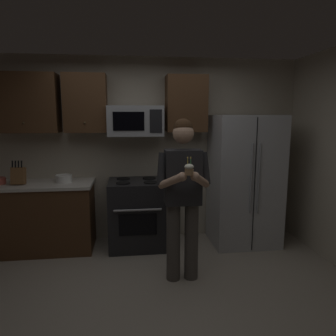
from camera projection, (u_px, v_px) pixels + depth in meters
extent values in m
plane|color=#9E9384|center=(157.00, 300.00, 3.08)|extent=(6.00, 6.00, 0.00)
cube|color=#B7AD99|center=(146.00, 150.00, 4.58)|extent=(4.40, 0.10, 2.60)
cube|color=black|center=(137.00, 214.00, 4.32)|extent=(0.76, 0.66, 0.92)
cube|color=black|center=(138.00, 225.00, 3.99)|extent=(0.48, 0.01, 0.28)
cylinder|color=#99999E|center=(138.00, 210.00, 3.94)|extent=(0.60, 0.03, 0.03)
cylinder|color=black|center=(123.00, 183.00, 4.08)|extent=(0.18, 0.18, 0.01)
cylinder|color=black|center=(151.00, 182.00, 4.13)|extent=(0.18, 0.18, 0.01)
cylinder|color=black|center=(123.00, 179.00, 4.36)|extent=(0.18, 0.18, 0.01)
cylinder|color=black|center=(149.00, 178.00, 4.40)|extent=(0.18, 0.18, 0.01)
cube|color=#9EA0A5|center=(135.00, 121.00, 4.23)|extent=(0.74, 0.40, 0.40)
cube|color=black|center=(129.00, 121.00, 4.02)|extent=(0.40, 0.01, 0.24)
cube|color=black|center=(156.00, 121.00, 4.06)|extent=(0.16, 0.01, 0.30)
cube|color=#B7BABF|center=(244.00, 180.00, 4.39)|extent=(0.90, 0.72, 1.80)
cylinder|color=gray|center=(252.00, 178.00, 4.00)|extent=(0.02, 0.02, 0.90)
cylinder|color=gray|center=(259.00, 178.00, 4.01)|extent=(0.02, 0.02, 0.90)
cube|color=black|center=(255.00, 186.00, 4.03)|extent=(0.01, 0.01, 1.74)
cube|color=#4C301C|center=(27.00, 103.00, 4.07)|extent=(0.80, 0.34, 0.76)
sphere|color=brown|center=(23.00, 123.00, 3.93)|extent=(0.03, 0.03, 0.03)
cube|color=#4C301C|center=(86.00, 103.00, 4.16)|extent=(0.55, 0.34, 0.76)
sphere|color=brown|center=(85.00, 123.00, 4.02)|extent=(0.03, 0.03, 0.03)
cube|color=#4C301C|center=(186.00, 104.00, 4.32)|extent=(0.55, 0.34, 0.76)
sphere|color=brown|center=(188.00, 123.00, 4.19)|extent=(0.03, 0.03, 0.03)
cube|color=#4C301C|center=(39.00, 218.00, 4.18)|extent=(1.40, 0.62, 0.88)
cube|color=beige|center=(37.00, 185.00, 4.11)|extent=(1.44, 0.66, 0.04)
cube|color=brown|center=(18.00, 176.00, 4.01)|extent=(0.16, 0.15, 0.24)
cylinder|color=black|center=(12.00, 164.00, 3.96)|extent=(0.02, 0.04, 0.09)
cylinder|color=black|center=(15.00, 164.00, 3.96)|extent=(0.02, 0.04, 0.09)
cylinder|color=black|center=(18.00, 164.00, 3.97)|extent=(0.02, 0.04, 0.09)
cylinder|color=black|center=(22.00, 164.00, 3.97)|extent=(0.02, 0.04, 0.09)
cylinder|color=white|center=(64.00, 179.00, 4.15)|extent=(0.21, 0.21, 0.09)
torus|color=white|center=(64.00, 175.00, 4.14)|extent=(0.22, 0.22, 0.01)
cylinder|color=#4C4742|center=(173.00, 242.00, 3.42)|extent=(0.15, 0.15, 0.86)
cylinder|color=#4C4742|center=(191.00, 241.00, 3.44)|extent=(0.15, 0.15, 0.86)
cube|color=#262628|center=(183.00, 177.00, 3.31)|extent=(0.38, 0.22, 0.58)
sphere|color=tan|center=(183.00, 133.00, 3.24)|extent=(0.22, 0.22, 0.22)
sphere|color=#382314|center=(183.00, 128.00, 3.24)|extent=(0.20, 0.20, 0.20)
cylinder|color=#262628|center=(162.00, 169.00, 3.24)|extent=(0.15, 0.18, 0.35)
cylinder|color=tan|center=(171.00, 181.00, 3.11)|extent=(0.26, 0.33, 0.21)
sphere|color=tan|center=(182.00, 177.00, 2.98)|extent=(0.09, 0.09, 0.09)
cylinder|color=#262628|center=(205.00, 168.00, 3.30)|extent=(0.15, 0.18, 0.35)
cylinder|color=tan|center=(201.00, 180.00, 3.15)|extent=(0.26, 0.33, 0.21)
sphere|color=tan|center=(195.00, 176.00, 3.00)|extent=(0.09, 0.09, 0.09)
cylinder|color=#A87F56|center=(189.00, 172.00, 2.96)|extent=(0.08, 0.08, 0.06)
ellipsoid|color=white|center=(189.00, 167.00, 2.95)|extent=(0.09, 0.09, 0.06)
cylinder|color=#4CBF66|center=(191.00, 162.00, 2.95)|extent=(0.01, 0.01, 0.06)
ellipsoid|color=#FFD159|center=(191.00, 158.00, 2.94)|extent=(0.01, 0.01, 0.02)
cylinder|color=#F2D84C|center=(188.00, 162.00, 2.94)|extent=(0.01, 0.01, 0.06)
ellipsoid|color=#FFD159|center=(188.00, 158.00, 2.94)|extent=(0.01, 0.01, 0.02)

